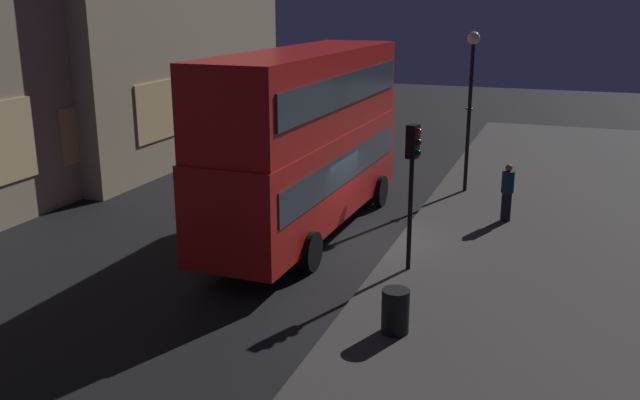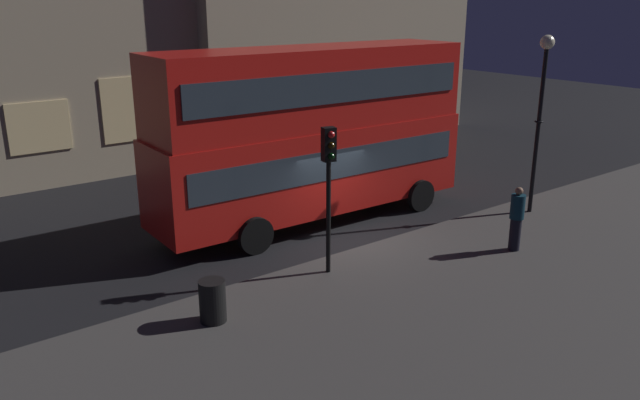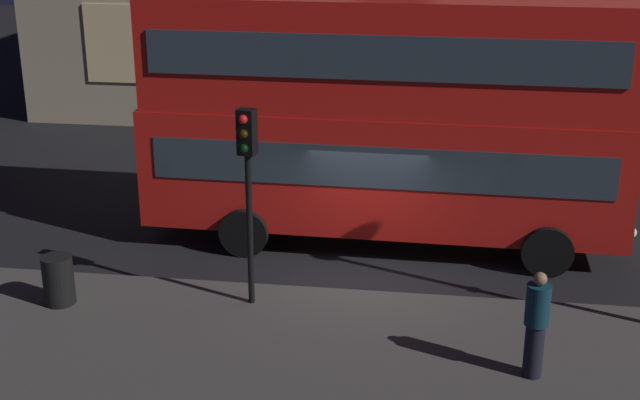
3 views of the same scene
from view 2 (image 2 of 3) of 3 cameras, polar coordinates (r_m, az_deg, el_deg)
The scene contains 7 objects.
ground_plane at distance 19.07m, azimuth 2.40°, elevation -3.66°, with size 80.00×80.00×0.00m, color black.
sidewalk_slab at distance 15.67m, azimuth 14.97°, elevation -9.01°, with size 44.00×8.96×0.12m, color #423F3D.
double_decker_bus at distance 19.89m, azimuth -0.71°, elevation 6.52°, with size 10.73×3.02×5.55m.
traffic_light_near_kerb at distance 15.73m, azimuth 0.81°, elevation 2.73°, with size 0.37×0.39×3.83m.
street_lamp at distance 21.49m, azimuth 19.37°, elevation 9.09°, with size 0.45×0.45×5.76m.
pedestrian at distance 18.56m, azimuth 17.29°, elevation -1.57°, with size 0.40×0.40×1.85m.
litter_bin at distance 14.27m, azimuth -9.66°, elevation -8.96°, with size 0.59×0.59×0.97m, color black.
Camera 2 is at (-11.32, -13.67, 6.96)m, focal length 35.52 mm.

